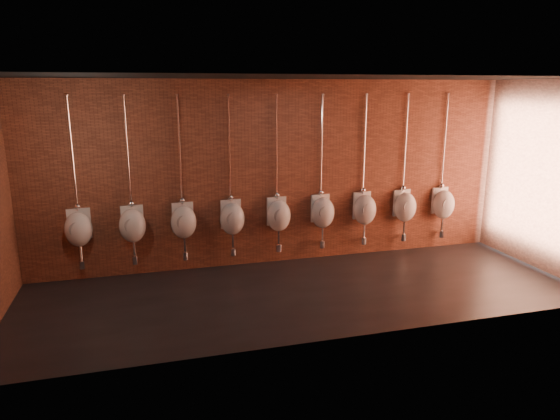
{
  "coord_description": "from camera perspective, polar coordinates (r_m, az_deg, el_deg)",
  "views": [
    {
      "loc": [
        -2.24,
        -6.79,
        3.05
      ],
      "look_at": [
        -0.14,
        0.9,
        1.1
      ],
      "focal_mm": 32.0,
      "sensor_mm": 36.0,
      "label": 1
    }
  ],
  "objects": [
    {
      "name": "ground",
      "position": [
        7.77,
        2.79,
        -9.37
      ],
      "size": [
        8.5,
        8.5,
        0.0
      ],
      "primitive_type": "plane",
      "color": "black",
      "rests_on": "ground"
    },
    {
      "name": "room_shell",
      "position": [
        7.23,
        2.97,
        5.46
      ],
      "size": [
        8.54,
        3.04,
        3.22
      ],
      "color": "black",
      "rests_on": "ground"
    },
    {
      "name": "urinal_0",
      "position": [
        8.48,
        -22.03,
        -1.94
      ],
      "size": [
        0.47,
        0.43,
        2.72
      ],
      "color": "white",
      "rests_on": "ground"
    },
    {
      "name": "urinal_1",
      "position": [
        8.42,
        -16.51,
        -1.61
      ],
      "size": [
        0.47,
        0.43,
        2.72
      ],
      "color": "white",
      "rests_on": "ground"
    },
    {
      "name": "urinal_2",
      "position": [
        8.43,
        -10.96,
        -1.26
      ],
      "size": [
        0.47,
        0.43,
        2.72
      ],
      "color": "white",
      "rests_on": "ground"
    },
    {
      "name": "urinal_3",
      "position": [
        8.53,
        -5.49,
        -0.9
      ],
      "size": [
        0.47,
        0.43,
        2.72
      ],
      "color": "white",
      "rests_on": "ground"
    },
    {
      "name": "urinal_4",
      "position": [
        8.7,
        -0.18,
        -0.54
      ],
      "size": [
        0.47,
        0.43,
        2.72
      ],
      "color": "white",
      "rests_on": "ground"
    },
    {
      "name": "urinal_5",
      "position": [
        8.94,
        4.89,
        -0.2
      ],
      "size": [
        0.47,
        0.43,
        2.72
      ],
      "color": "white",
      "rests_on": "ground"
    },
    {
      "name": "urinal_6",
      "position": [
        9.25,
        9.65,
        0.13
      ],
      "size": [
        0.47,
        0.43,
        2.72
      ],
      "color": "white",
      "rests_on": "ground"
    },
    {
      "name": "urinal_7",
      "position": [
        9.62,
        14.08,
        0.43
      ],
      "size": [
        0.47,
        0.43,
        2.72
      ],
      "color": "white",
      "rests_on": "ground"
    },
    {
      "name": "urinal_8",
      "position": [
        10.04,
        18.16,
        0.71
      ],
      "size": [
        0.47,
        0.43,
        2.72
      ],
      "color": "white",
      "rests_on": "ground"
    }
  ]
}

